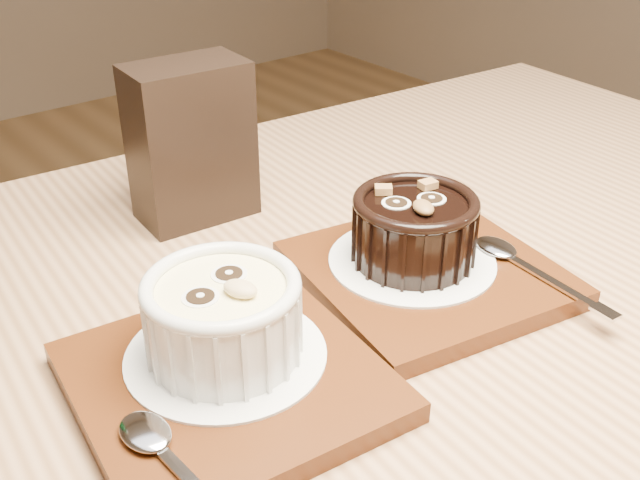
# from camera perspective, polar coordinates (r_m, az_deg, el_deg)

# --- Properties ---
(table) EXTENTS (1.26, 0.90, 0.75)m
(table) POSITION_cam_1_polar(r_m,az_deg,el_deg) (0.58, 2.23, -14.68)
(table) COLOR #91633F
(table) RESTS_ON ground
(tray_left) EXTENTS (0.20, 0.20, 0.01)m
(tray_left) POSITION_cam_1_polar(r_m,az_deg,el_deg) (0.48, -7.05, -10.65)
(tray_left) COLOR #51250D
(tray_left) RESTS_ON table
(doily_left) EXTENTS (0.13, 0.13, 0.00)m
(doily_left) POSITION_cam_1_polar(r_m,az_deg,el_deg) (0.49, -7.17, -8.65)
(doily_left) COLOR white
(doily_left) RESTS_ON tray_left
(ramekin_white) EXTENTS (0.10, 0.10, 0.06)m
(ramekin_white) POSITION_cam_1_polar(r_m,az_deg,el_deg) (0.47, -7.41, -5.64)
(ramekin_white) COLOR white
(ramekin_white) RESTS_ON doily_left
(spoon_left) EXTENTS (0.03, 0.14, 0.01)m
(spoon_left) POSITION_cam_1_polar(r_m,az_deg,el_deg) (0.42, -10.66, -16.66)
(spoon_left) COLOR silver
(spoon_left) RESTS_ON tray_left
(tray_right) EXTENTS (0.21, 0.21, 0.01)m
(tray_right) POSITION_cam_1_polar(r_m,az_deg,el_deg) (0.59, 8.16, -2.55)
(tray_right) COLOR #51250D
(tray_right) RESTS_ON table
(doily_right) EXTENTS (0.13, 0.13, 0.00)m
(doily_right) POSITION_cam_1_polar(r_m,az_deg,el_deg) (0.59, 7.02, -1.55)
(doily_right) COLOR white
(doily_right) RESTS_ON tray_right
(ramekin_dark) EXTENTS (0.10, 0.10, 0.06)m
(ramekin_dark) POSITION_cam_1_polar(r_m,az_deg,el_deg) (0.57, 7.20, 1.06)
(ramekin_dark) COLOR black
(ramekin_dark) RESTS_ON doily_right
(spoon_right) EXTENTS (0.04, 0.14, 0.01)m
(spoon_right) POSITION_cam_1_polar(r_m,az_deg,el_deg) (0.59, 15.67, -1.94)
(spoon_right) COLOR silver
(spoon_right) RESTS_ON tray_right
(condiment_stand) EXTENTS (0.10, 0.07, 0.14)m
(condiment_stand) POSITION_cam_1_polar(r_m,az_deg,el_deg) (0.66, -9.79, 7.32)
(condiment_stand) COLOR black
(condiment_stand) RESTS_ON table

